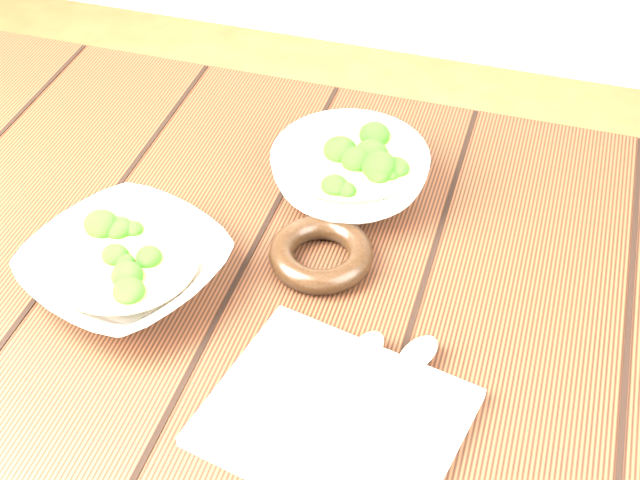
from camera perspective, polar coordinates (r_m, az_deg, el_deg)
table at (r=1.08m, az=-3.85°, el=-7.09°), size 1.20×0.80×0.75m
soup_bowl_front at (r=0.99m, az=-12.32°, el=-1.69°), size 0.26×0.26×0.06m
soup_bowl_back at (r=1.08m, az=1.91°, el=4.37°), size 0.23×0.23×0.07m
trivet at (r=1.00m, az=0.07°, el=-0.89°), size 0.14×0.14×0.03m
napkin at (r=0.86m, az=0.95°, el=-11.28°), size 0.27×0.23×0.01m
spoon_left at (r=0.88m, az=1.68°, el=-8.62°), size 0.07×0.19×0.01m
spoon_right at (r=0.88m, az=4.86°, el=-8.66°), size 0.09×0.18×0.01m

